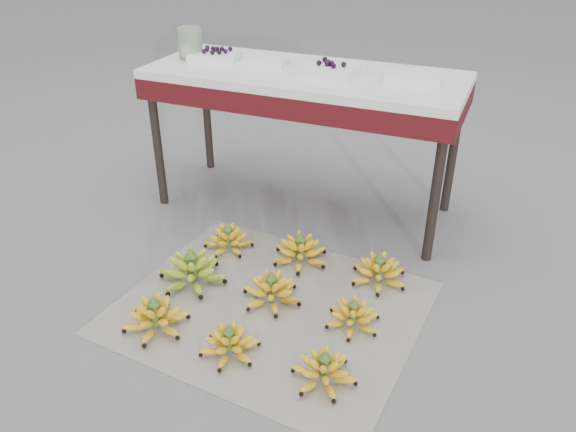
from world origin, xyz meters
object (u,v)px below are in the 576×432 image
at_px(bunch_back_left, 228,240).
at_px(tray_left, 266,61).
at_px(glass_jar, 190,43).
at_px(tray_far_left, 215,56).
at_px(newspaper_mat, 270,307).
at_px(bunch_back_right, 379,272).
at_px(vendor_table, 304,88).
at_px(bunch_front_left, 156,317).
at_px(bunch_mid_center, 272,291).
at_px(bunch_back_center, 300,252).
at_px(tray_right, 330,70).
at_px(bunch_front_right, 324,370).
at_px(bunch_front_center, 230,343).
at_px(tray_far_right, 411,77).
at_px(bunch_mid_right, 353,316).
at_px(bunch_mid_left, 192,271).

height_order(bunch_back_left, tray_left, tray_left).
height_order(bunch_back_left, glass_jar, glass_jar).
bearing_deg(tray_far_left, newspaper_mat, -51.68).
relative_size(bunch_back_left, bunch_back_right, 0.88).
bearing_deg(vendor_table, glass_jar, -179.77).
bearing_deg(bunch_front_left, bunch_back_right, 22.03).
bearing_deg(bunch_mid_center, bunch_back_center, 99.21).
relative_size(newspaper_mat, tray_right, 4.22).
height_order(tray_right, glass_jar, glass_jar).
xyz_separation_m(bunch_front_right, bunch_mid_center, (-0.37, 0.35, 0.00)).
bearing_deg(tray_left, vendor_table, -8.80).
distance_m(bunch_front_center, glass_jar, 1.71).
bearing_deg(bunch_back_center, glass_jar, 172.61).
relative_size(bunch_front_right, bunch_back_left, 1.10).
relative_size(bunch_back_center, tray_left, 1.51).
relative_size(bunch_mid_center, vendor_table, 0.18).
bearing_deg(tray_far_right, tray_right, -174.37).
xyz_separation_m(bunch_front_right, bunch_back_left, (-0.75, 0.66, 0.00)).
xyz_separation_m(tray_far_left, tray_far_right, (1.07, 0.01, -0.00)).
xyz_separation_m(bunch_back_center, vendor_table, (-0.20, 0.54, 0.63)).
relative_size(newspaper_mat, bunch_front_center, 4.07).
distance_m(bunch_back_left, tray_right, 0.99).
bearing_deg(bunch_mid_right, bunch_front_right, -115.06).
bearing_deg(tray_far_right, bunch_front_left, -119.43).
relative_size(bunch_front_right, bunch_back_center, 0.88).
bearing_deg(bunch_mid_left, tray_right, 80.78).
xyz_separation_m(bunch_back_left, bunch_back_center, (0.38, 0.03, 0.01)).
xyz_separation_m(bunch_back_right, glass_jar, (-1.26, 0.56, 0.81)).
bearing_deg(tray_far_left, bunch_mid_left, -69.65).
bearing_deg(bunch_front_right, glass_jar, 158.35).
xyz_separation_m(tray_left, glass_jar, (-0.43, -0.04, 0.06)).
height_order(tray_far_left, tray_far_right, tray_far_left).
relative_size(bunch_back_center, bunch_back_right, 1.11).
distance_m(newspaper_mat, bunch_front_left, 0.49).
bearing_deg(tray_far_right, bunch_mid_center, -110.50).
height_order(bunch_front_center, vendor_table, vendor_table).
relative_size(newspaper_mat, glass_jar, 7.61).
height_order(bunch_front_left, bunch_mid_left, bunch_mid_left).
xyz_separation_m(bunch_mid_center, bunch_mid_right, (0.38, -0.02, -0.01)).
distance_m(bunch_front_right, vendor_table, 1.50).
xyz_separation_m(bunch_back_right, tray_right, (-0.46, 0.55, 0.75)).
xyz_separation_m(newspaper_mat, bunch_back_left, (-0.39, 0.35, 0.05)).
xyz_separation_m(newspaper_mat, vendor_table, (-0.21, 0.92, 0.69)).
relative_size(bunch_mid_right, glass_jar, 1.85).
xyz_separation_m(bunch_front_center, bunch_back_center, (0.02, 0.70, 0.01)).
bearing_deg(newspaper_mat, bunch_mid_right, 3.71).
distance_m(tray_far_left, tray_right, 0.67).
distance_m(bunch_mid_right, tray_right, 1.24).
bearing_deg(bunch_back_center, newspaper_mat, -63.82).
bearing_deg(tray_far_right, bunch_front_center, -105.75).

